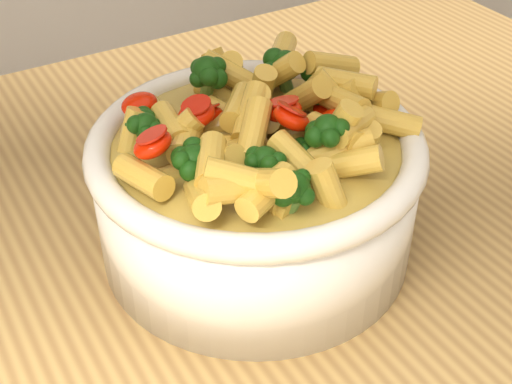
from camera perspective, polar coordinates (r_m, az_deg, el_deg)
table at (r=0.62m, az=-6.77°, el=-14.12°), size 1.20×0.80×0.90m
serving_bowl at (r=0.54m, az=-0.00°, el=0.11°), size 0.25×0.25×0.11m
pasta_salad at (r=0.50m, az=0.00°, el=6.15°), size 0.20×0.20×0.04m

